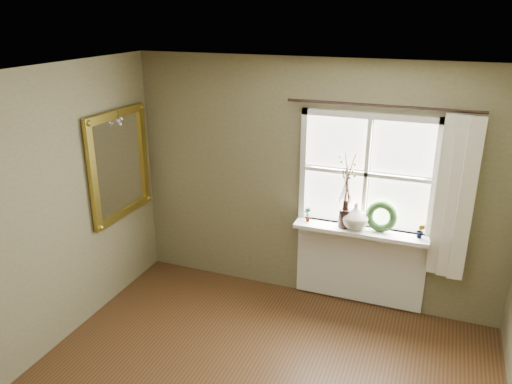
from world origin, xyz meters
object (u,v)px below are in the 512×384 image
at_px(wreath, 381,220).
at_px(gilt_mirror, 120,164).
at_px(cream_vase, 355,216).
at_px(dark_jug, 345,218).

xyz_separation_m(wreath, gilt_mirror, (-2.70, -0.53, 0.44)).
bearing_deg(cream_vase, wreath, 9.07).
relative_size(wreath, gilt_mirror, 0.27).
distance_m(dark_jug, cream_vase, 0.11).
bearing_deg(wreath, gilt_mirror, -166.31).
bearing_deg(gilt_mirror, wreath, 11.08).
bearing_deg(dark_jug, wreath, 6.39).
bearing_deg(wreath, cream_vase, -168.32).
xyz_separation_m(dark_jug, wreath, (0.36, 0.04, 0.02)).
distance_m(wreath, gilt_mirror, 2.79).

